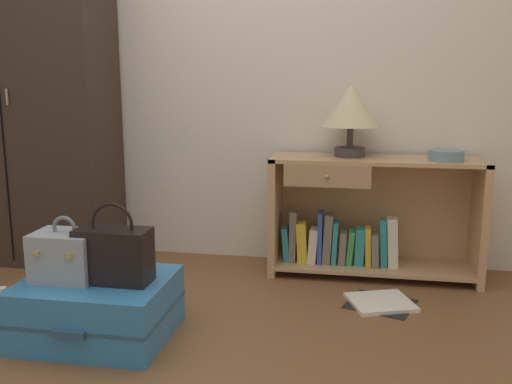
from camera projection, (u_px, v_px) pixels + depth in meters
The scene contains 11 objects.
ground_plane at pixel (160, 369), 2.19m from camera, with size 9.00×9.00×0.00m, color brown.
back_wall at pixel (239, 44), 3.38m from camera, with size 6.40×0.10×2.60m, color silver.
wardrobe at pixel (23, 96), 3.38m from camera, with size 1.04×0.47×2.00m.
bookshelf at pixel (366, 219), 3.21m from camera, with size 1.15×0.36×0.67m.
table_lamp at pixel (351, 108), 3.12m from camera, with size 0.32×0.32×0.40m.
bowl at pixel (446, 155), 3.01m from camera, with size 0.19×0.19×0.06m, color slate.
suitcase_large at pixel (98, 308), 2.45m from camera, with size 0.62×0.53×0.26m.
train_case at pixel (66, 255), 2.40m from camera, with size 0.26×0.21×0.28m.
handbag at pixel (114, 254), 2.36m from camera, with size 0.31×0.15×0.34m.
bottle at pixel (3, 308), 2.56m from camera, with size 0.07×0.07×0.18m.
open_book_on_floor at pixel (381, 303), 2.82m from camera, with size 0.39×0.37×0.02m.
Camera 1 is at (0.73, -1.92, 1.10)m, focal length 39.99 mm.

